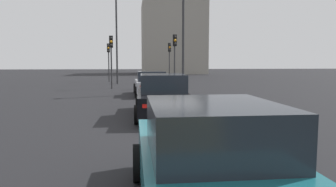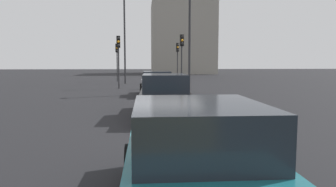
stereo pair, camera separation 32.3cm
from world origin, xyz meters
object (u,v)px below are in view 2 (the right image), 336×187
car_teal_third (196,163)px  traffic_light_far_right (178,54)px  traffic_light_far_left (118,51)px  street_lamp_far (190,22)px  traffic_light_near_right (117,54)px  car_silver_lead (157,84)px  street_lamp_kerbside (125,29)px  car_black_second (165,96)px  traffic_light_near_left (182,50)px

car_teal_third → traffic_light_far_right: traffic_light_far_right is taller
traffic_light_far_left → street_lamp_far: 6.35m
car_teal_third → traffic_light_near_right: size_ratio=1.09×
traffic_light_far_left → traffic_light_far_right: 10.15m
car_silver_lead → car_teal_third: (-15.43, 0.08, 0.03)m
traffic_light_near_right → street_lamp_kerbside: street_lamp_kerbside is taller
car_black_second → traffic_light_near_right: size_ratio=1.23×
car_silver_lead → car_black_second: 7.70m
traffic_light_far_right → traffic_light_near_left: bearing=-8.6°
traffic_light_far_left → street_lamp_far: bearing=48.6°
car_black_second → street_lamp_kerbside: 18.74m
traffic_light_near_right → traffic_light_far_right: 6.32m
car_teal_third → traffic_light_far_left: bearing=7.1°
traffic_light_far_right → street_lamp_kerbside: 6.53m
car_silver_lead → car_teal_third: bearing=178.5°
car_black_second → traffic_light_near_left: traffic_light_near_left is taller
car_silver_lead → street_lamp_far: size_ratio=0.53×
traffic_light_far_right → traffic_light_far_left: bearing=-37.3°
car_teal_third → street_lamp_kerbside: (25.78, 2.50, 4.32)m
traffic_light_far_right → street_lamp_kerbside: size_ratio=0.46×
traffic_light_far_left → street_lamp_kerbside: bearing=172.8°
traffic_light_far_left → street_lamp_far: size_ratio=0.50×
street_lamp_kerbside → street_lamp_far: (-8.98, -4.81, -0.41)m
traffic_light_near_left → street_lamp_kerbside: (5.24, 4.74, 2.07)m
street_lamp_far → car_silver_lead: bearing=121.6°
street_lamp_kerbside → street_lamp_far: size_ratio=1.10×
car_silver_lead → traffic_light_near_right: traffic_light_near_right is taller
traffic_light_far_left → traffic_light_far_right: (8.57, -5.43, -0.00)m
traffic_light_near_right → car_black_second: bearing=11.5°
traffic_light_far_right → street_lamp_far: street_lamp_far is taller
car_teal_third → traffic_light_near_left: 20.78m
car_teal_third → traffic_light_far_left: (20.36, 2.65, 2.15)m
traffic_light_near_left → car_black_second: bearing=-17.7°
traffic_light_near_left → traffic_light_far_left: traffic_light_near_left is taller
car_silver_lead → car_black_second: (-7.70, -0.00, 0.05)m
traffic_light_far_left → street_lamp_far: (-3.57, -4.95, 1.76)m
car_silver_lead → traffic_light_far_left: size_ratio=1.05×
street_lamp_far → car_teal_third: bearing=172.2°
car_black_second → traffic_light_near_right: traffic_light_near_right is taller
traffic_light_far_left → street_lamp_kerbside: street_lamp_kerbside is taller
car_teal_third → traffic_light_near_left: traffic_light_near_left is taller
traffic_light_near_left → traffic_light_far_left: (-0.17, 4.89, -0.10)m
traffic_light_far_left → car_silver_lead: bearing=23.3°
car_silver_lead → car_black_second: bearing=178.8°
car_black_second → car_teal_third: size_ratio=1.14×
traffic_light_far_right → car_silver_lead: bearing=-16.2°
car_teal_third → street_lamp_kerbside: street_lamp_kerbside is taller
traffic_light_far_left → traffic_light_far_right: same height
car_silver_lead → street_lamp_far: street_lamp_far is taller
car_silver_lead → traffic_light_far_left: 6.04m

